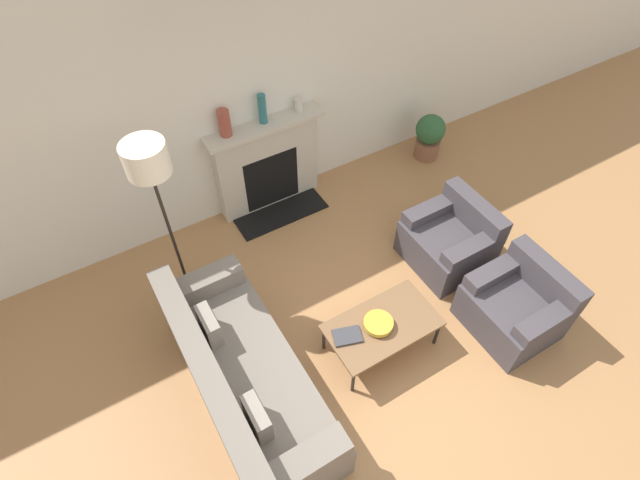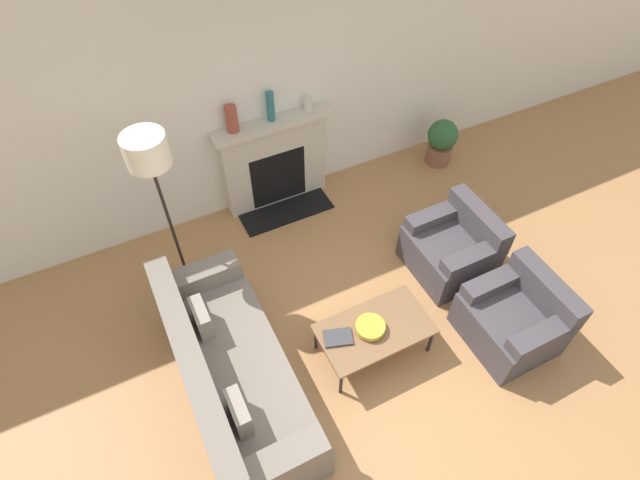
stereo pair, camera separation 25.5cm
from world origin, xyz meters
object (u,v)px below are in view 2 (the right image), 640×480
object	(u,v)px
potted_plant	(442,141)
mantel_vase_center_right	(308,104)
armchair_far	(452,248)
mantel_vase_center_left	(270,107)
book	(338,337)
floor_lamp	(153,171)
armchair_near	(514,318)
bowl	(370,327)
mantel_vase_left	(232,119)
fireplace	(275,163)
coffee_table	(375,330)
couch	(231,373)

from	to	relation	value
potted_plant	mantel_vase_center_right	bearing A→B (deg)	169.91
armchair_far	mantel_vase_center_left	world-z (taller)	mantel_vase_center_left
book	mantel_vase_center_right	world-z (taller)	mantel_vase_center_right
book	floor_lamp	size ratio (longest dim) A/B	0.15
armchair_near	floor_lamp	world-z (taller)	floor_lamp
armchair_far	potted_plant	bearing A→B (deg)	148.24
bowl	mantel_vase_left	bearing A→B (deg)	98.67
fireplace	armchair_near	world-z (taller)	fireplace
coffee_table	mantel_vase_left	size ratio (longest dim) A/B	3.52
armchair_far	coffee_table	xyz separation A→B (m)	(-1.26, -0.52, 0.06)
mantel_vase_left	book	bearing A→B (deg)	-88.64
floor_lamp	mantel_vase_left	size ratio (longest dim) A/B	6.62
armchair_near	mantel_vase_left	xyz separation A→B (m)	(-1.67, 2.80, 1.00)
armchair_near	potted_plant	world-z (taller)	armchair_near
couch	mantel_vase_center_right	bearing A→B (deg)	-39.71
floor_lamp	potted_plant	world-z (taller)	floor_lamp
mantel_vase_center_left	mantel_vase_center_right	bearing A→B (deg)	0.00
armchair_near	book	world-z (taller)	armchair_near
fireplace	armchair_far	world-z (taller)	fireplace
armchair_near	bowl	world-z (taller)	armchair_near
fireplace	mantel_vase_left	size ratio (longest dim) A/B	4.58
couch	armchair_near	world-z (taller)	couch
bowl	potted_plant	size ratio (longest dim) A/B	0.44
fireplace	coffee_table	xyz separation A→B (m)	(-0.02, -2.33, -0.21)
floor_lamp	fireplace	bearing A→B (deg)	30.57
fireplace	mantel_vase_left	xyz separation A→B (m)	(-0.42, 0.01, 0.73)
fireplace	couch	distance (m)	2.53
armchair_far	potted_plant	world-z (taller)	armchair_far
couch	armchair_far	distance (m)	2.61
couch	mantel_vase_center_left	size ratio (longest dim) A/B	6.34
mantel_vase_center_right	potted_plant	size ratio (longest dim) A/B	0.23
book	potted_plant	size ratio (longest dim) A/B	0.47
mantel_vase_center_left	potted_plant	world-z (taller)	mantel_vase_center_left
mantel_vase_left	mantel_vase_center_left	xyz separation A→B (m)	(0.43, 0.00, 0.02)
armchair_near	mantel_vase_center_right	world-z (taller)	mantel_vase_center_right
book	mantel_vase_center_left	distance (m)	2.49
mantel_vase_center_right	mantel_vase_center_left	bearing A→B (deg)	180.00
book	mantel_vase_left	world-z (taller)	mantel_vase_left
floor_lamp	mantel_vase_left	bearing A→B (deg)	40.99
fireplace	bowl	bearing A→B (deg)	-91.56
potted_plant	mantel_vase_left	bearing A→B (deg)	173.21
couch	coffee_table	bearing A→B (deg)	-98.64
couch	book	distance (m)	0.99
mantel_vase_left	potted_plant	bearing A→B (deg)	-6.79
armchair_near	mantel_vase_center_left	size ratio (longest dim) A/B	2.48
fireplace	couch	world-z (taller)	fireplace
book	fireplace	bearing A→B (deg)	99.06
fireplace	mantel_vase_center_right	size ratio (longest dim) A/B	9.43
floor_lamp	mantel_vase_left	distance (m)	1.29
mantel_vase_left	couch	bearing A→B (deg)	-113.20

